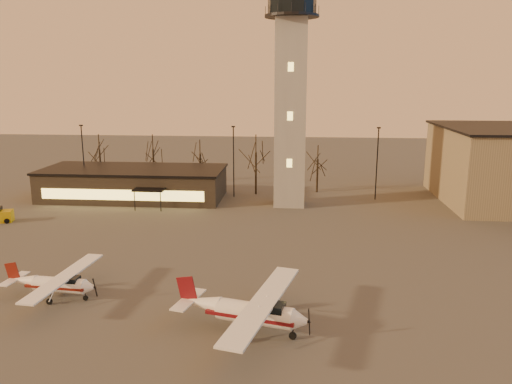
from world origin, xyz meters
TOP-DOWN VIEW (x-y plane):
  - ground at (0.00, 0.00)m, footprint 220.00×220.00m
  - control_tower at (0.00, 30.00)m, footprint 6.80×6.80m
  - terminal at (-21.99, 31.98)m, footprint 25.40×12.20m
  - light_poles at (0.50, 31.00)m, footprint 58.50×12.25m
  - tree_row at (-13.70, 39.16)m, footprint 37.20×9.20m
  - cessna_front at (-1.41, -5.07)m, footprint 9.97×12.46m
  - cessna_rear at (-16.87, -0.96)m, footprint 7.88×9.95m

SIDE VIEW (x-z plane):
  - ground at x=0.00m, z-range 0.00..0.00m
  - cessna_rear at x=-16.87m, z-range -0.43..2.30m
  - cessna_front at x=-1.41m, z-range -0.54..2.90m
  - terminal at x=-21.99m, z-range 0.01..4.31m
  - light_poles at x=0.50m, z-range 0.34..10.48m
  - tree_row at x=-13.70m, z-range 1.54..10.34m
  - control_tower at x=0.00m, z-range 0.03..32.63m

